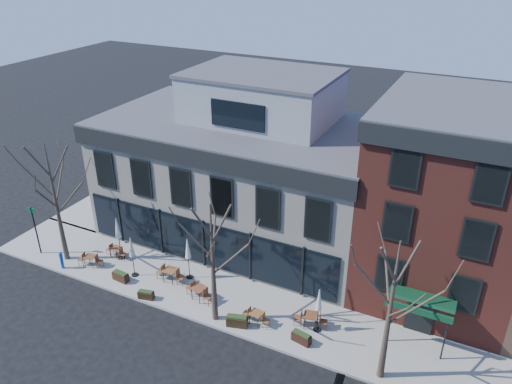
% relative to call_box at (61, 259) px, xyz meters
% --- Properties ---
extents(ground, '(120.00, 120.00, 0.00)m').
position_rel_call_box_xyz_m(ground, '(7.92, 4.12, -0.79)').
color(ground, black).
rests_on(ground, ground).
extents(sidewalk_front, '(33.50, 4.70, 0.15)m').
position_rel_call_box_xyz_m(sidewalk_front, '(11.17, 1.97, -0.72)').
color(sidewalk_front, gray).
rests_on(sidewalk_front, ground).
extents(sidewalk_side, '(4.50, 12.00, 0.15)m').
position_rel_call_box_xyz_m(sidewalk_side, '(-3.33, 10.12, -0.72)').
color(sidewalk_side, gray).
rests_on(sidewalk_side, ground).
extents(corner_building, '(18.39, 10.39, 11.10)m').
position_rel_call_box_xyz_m(corner_building, '(7.99, 9.19, 3.93)').
color(corner_building, silver).
rests_on(corner_building, ground).
extents(red_brick_building, '(8.20, 11.78, 11.18)m').
position_rel_call_box_xyz_m(red_brick_building, '(20.92, 9.10, 4.84)').
color(red_brick_building, maroon).
rests_on(red_brick_building, ground).
extents(tree_corner, '(3.93, 3.98, 7.92)m').
position_rel_call_box_xyz_m(tree_corner, '(-0.57, 0.92, 3.45)').
color(tree_corner, '#382B21').
rests_on(tree_corner, sidewalk_front).
extents(tree_mid, '(3.50, 3.55, 7.04)m').
position_rel_call_box_xyz_m(tree_mid, '(10.93, 0.22, 3.00)').
color(tree_mid, '#382B21').
rests_on(tree_mid, sidewalk_front).
extents(tree_right, '(3.72, 3.77, 7.48)m').
position_rel_call_box_xyz_m(tree_right, '(19.93, 0.22, 3.23)').
color(tree_right, '#382B21').
rests_on(tree_right, sidewalk_front).
extents(sign_pole, '(0.50, 0.10, 3.40)m').
position_rel_call_box_xyz_m(sign_pole, '(-2.58, 0.62, 1.28)').
color(sign_pole, black).
rests_on(sign_pole, sidewalk_front).
extents(call_box, '(0.26, 0.24, 1.22)m').
position_rel_call_box_xyz_m(call_box, '(0.00, 0.00, 0.00)').
color(call_box, '#0D3AAB').
rests_on(call_box, sidewalk_front).
extents(cafe_set_0, '(1.69, 0.80, 0.87)m').
position_rel_call_box_xyz_m(cafe_set_0, '(1.41, 0.99, -0.20)').
color(cafe_set_0, brown).
rests_on(cafe_set_0, sidewalk_front).
extents(cafe_set_1, '(1.60, 0.67, 0.83)m').
position_rel_call_box_xyz_m(cafe_set_1, '(2.20, 2.48, -0.22)').
color(cafe_set_1, brown).
rests_on(cafe_set_1, sidewalk_front).
extents(cafe_set_2, '(1.91, 0.78, 1.00)m').
position_rel_call_box_xyz_m(cafe_set_2, '(6.84, 1.91, -0.13)').
color(cafe_set_2, brown).
rests_on(cafe_set_2, sidewalk_front).
extents(cafe_set_3, '(1.90, 0.88, 0.97)m').
position_rel_call_box_xyz_m(cafe_set_3, '(9.28, 1.23, -0.14)').
color(cafe_set_3, brown).
rests_on(cafe_set_3, sidewalk_front).
extents(cafe_set_4, '(1.64, 0.70, 0.85)m').
position_rel_call_box_xyz_m(cafe_set_4, '(13.08, 0.86, -0.21)').
color(cafe_set_4, brown).
rests_on(cafe_set_4, sidewalk_front).
extents(cafe_set_5, '(1.88, 0.88, 0.97)m').
position_rel_call_box_xyz_m(cafe_set_5, '(15.77, 1.90, -0.15)').
color(cafe_set_5, brown).
rests_on(cafe_set_5, sidewalk_front).
extents(umbrella_0, '(0.47, 0.47, 2.94)m').
position_rel_call_box_xyz_m(umbrella_0, '(2.55, 2.51, 1.43)').
color(umbrella_0, black).
rests_on(umbrella_0, sidewalk_front).
extents(umbrella_1, '(0.43, 0.43, 2.70)m').
position_rel_call_box_xyz_m(umbrella_1, '(4.51, 1.40, 1.26)').
color(umbrella_1, black).
rests_on(umbrella_1, sidewalk_front).
extents(umbrella_2, '(0.44, 0.44, 2.74)m').
position_rel_call_box_xyz_m(umbrella_2, '(7.65, 2.70, 1.29)').
color(umbrella_2, black).
rests_on(umbrella_2, sidewalk_front).
extents(umbrella_4, '(0.42, 0.42, 2.65)m').
position_rel_call_box_xyz_m(umbrella_4, '(16.18, 1.80, 1.22)').
color(umbrella_4, black).
rests_on(umbrella_4, sidewalk_front).
extents(planter_0, '(1.07, 0.50, 0.58)m').
position_rel_call_box_xyz_m(planter_0, '(4.09, 0.62, -0.36)').
color(planter_0, black).
rests_on(planter_0, sidewalk_front).
extents(planter_1, '(0.97, 0.56, 0.51)m').
position_rel_call_box_xyz_m(planter_1, '(6.51, -0.08, -0.39)').
color(planter_1, '#2F1F0F').
rests_on(planter_1, sidewalk_front).
extents(planter_2, '(1.21, 0.74, 0.63)m').
position_rel_call_box_xyz_m(planter_2, '(12.26, 0.23, -0.33)').
color(planter_2, black).
rests_on(planter_2, sidewalk_front).
extents(planter_3, '(1.08, 0.59, 0.57)m').
position_rel_call_box_xyz_m(planter_3, '(15.76, 0.62, -0.36)').
color(planter_3, black).
rests_on(planter_3, sidewalk_front).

